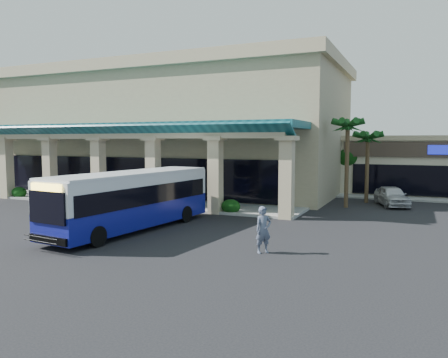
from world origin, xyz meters
The scene contains 9 objects.
ground centered at (0.00, 0.00, 0.00)m, with size 110.00×110.00×0.00m, color black.
main_building centered at (-8.00, 16.00, 5.67)m, with size 30.80×14.80×11.35m, color tan, non-canonical shape.
arcade centered at (-8.00, 6.80, 2.85)m, with size 30.00×6.20×5.70m, color #0D444E, non-canonical shape.
palm_0 centered at (8.50, 11.00, 3.30)m, with size 2.40×2.40×6.60m, color #0F3912, non-canonical shape.
palm_1 centered at (9.50, 14.00, 2.90)m, with size 2.40×2.40×5.80m, color #0F3912, non-canonical shape.
broadleaf_tree centered at (7.50, 19.00, 2.41)m, with size 2.60×2.60×4.81m, color black, non-canonical shape.
transit_bus centered at (-0.18, -1.05, 1.47)m, with size 2.44×10.50×2.93m, color navy, non-canonical shape.
pedestrian centered at (7.28, -2.65, 0.94)m, with size 0.68×0.45×1.88m, color #4D576E.
car_silver centered at (11.28, 12.97, 0.69)m, with size 1.64×4.08×1.39m, color #BCBCC0.
Camera 1 is at (12.80, -18.96, 4.47)m, focal length 35.00 mm.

